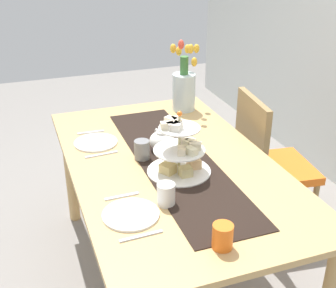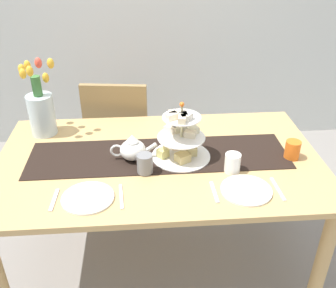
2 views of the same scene
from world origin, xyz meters
The scene contains 16 objects.
ground_plane centered at (0.00, 0.00, 0.00)m, with size 8.00×8.00×0.00m, color gray.
dining_table centered at (0.00, 0.00, 0.64)m, with size 1.65×0.97×0.74m.
chair_left centered at (-0.24, 0.71, 0.50)m, with size 0.47×0.47×0.91m.
table_runner centered at (0.00, 0.02, 0.74)m, with size 1.33×0.35×0.00m, color black.
tiered_cake_stand centered at (0.11, 0.00, 0.84)m, with size 0.30×0.30×0.30m.
teapot centered at (-0.13, 0.00, 0.80)m, with size 0.24×0.13×0.14m.
tulip_vase centered at (-0.63, 0.32, 0.89)m, with size 0.20×0.21×0.45m.
dinner_plate_left centered at (-0.33, -0.31, 0.75)m, with size 0.23×0.23×0.01m, color white.
fork_left centered at (-0.47, -0.31, 0.74)m, with size 0.02×0.15×0.01m, color silver.
knife_left centered at (-0.18, -0.31, 0.74)m, with size 0.01×0.17×0.01m, color silver.
dinner_plate_right centered at (0.37, -0.31, 0.75)m, with size 0.23×0.23×0.01m, color white.
fork_right centered at (0.23, -0.31, 0.74)m, with size 0.02×0.15×0.01m, color silver.
knife_right centered at (0.52, -0.31, 0.74)m, with size 0.01×0.17×0.01m, color silver.
mug_grey centered at (-0.07, -0.12, 0.79)m, with size 0.08×0.08×0.10m, color slate.
mug_white_text centered at (0.34, -0.15, 0.79)m, with size 0.08×0.08×0.10m, color white.
mug_orange centered at (0.67, -0.05, 0.79)m, with size 0.08×0.08×0.10m, color orange.
Camera 1 is at (1.81, -0.66, 1.77)m, focal length 47.49 mm.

